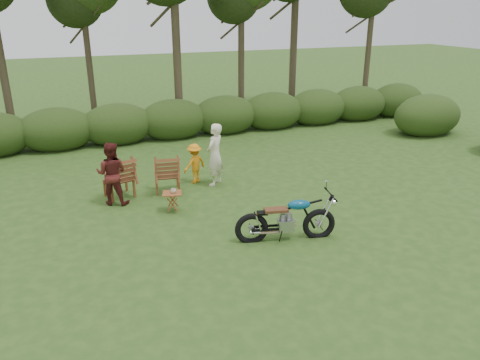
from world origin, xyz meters
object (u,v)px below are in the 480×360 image
object	(u,v)px
motorcycle	(285,239)
cup	(173,191)
side_table	(173,202)
adult_b	(115,203)
child	(195,182)
lawn_chair_right	(168,191)
adult_a	(216,184)
lawn_chair_left	(120,196)

from	to	relation	value
motorcycle	cup	size ratio (longest dim) A/B	15.80
side_table	cup	bearing A→B (deg)	-22.26
adult_b	child	world-z (taller)	adult_b
lawn_chair_right	child	world-z (taller)	child
lawn_chair_right	adult_b	world-z (taller)	adult_b
lawn_chair_right	motorcycle	bearing A→B (deg)	124.53
motorcycle	adult_b	world-z (taller)	adult_b
motorcycle	cup	xyz separation A→B (m)	(-1.82, 2.21, 0.52)
lawn_chair_right	adult_a	size ratio (longest dim) A/B	0.61
adult_a	lawn_chair_left	bearing A→B (deg)	-44.21
side_table	cup	world-z (taller)	cup
side_table	child	size ratio (longest dim) A/B	0.43
cup	side_table	bearing A→B (deg)	157.74
adult_a	child	xyz separation A→B (m)	(-0.47, 0.35, 0.00)
lawn_chair_right	adult_b	bearing A→B (deg)	21.27
motorcycle	adult_a	xyz separation A→B (m)	(-0.35, 3.54, 0.00)
lawn_chair_right	side_table	world-z (taller)	lawn_chair_right
lawn_chair_left	adult_a	size ratio (longest dim) A/B	0.64
motorcycle	side_table	distance (m)	2.90
child	lawn_chair_left	bearing A→B (deg)	-17.65
lawn_chair_left	cup	xyz separation A→B (m)	(1.07, -1.39, 0.52)
lawn_chair_right	lawn_chair_left	size ratio (longest dim) A/B	0.96
lawn_chair_left	child	bearing A→B (deg)	172.82
lawn_chair_left	child	world-z (taller)	child
lawn_chair_right	adult_a	distance (m)	1.33
cup	child	distance (m)	2.02
lawn_chair_right	adult_a	bearing A→B (deg)	-169.84
cup	lawn_chair_left	bearing A→B (deg)	127.68
lawn_chair_right	cup	world-z (taller)	cup
lawn_chair_right	cup	distance (m)	1.41
cup	adult_a	xyz separation A→B (m)	(1.47, 1.33, -0.52)
motorcycle	lawn_chair_right	xyz separation A→B (m)	(-1.67, 3.51, 0.00)
side_table	child	distance (m)	1.97
child	lawn_chair_right	bearing A→B (deg)	-1.95
side_table	child	world-z (taller)	child
adult_a	adult_b	world-z (taller)	adult_a
adult_b	cup	bearing A→B (deg)	166.06
lawn_chair_right	side_table	bearing A→B (deg)	91.31
lawn_chair_right	side_table	xyz separation A→B (m)	(-0.18, -1.29, 0.24)
motorcycle	cup	bearing A→B (deg)	142.14
cup	adult_b	distance (m)	1.69
lawn_chair_left	adult_b	distance (m)	0.43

